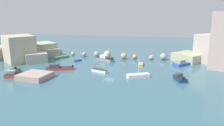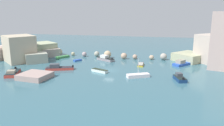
{
  "view_description": "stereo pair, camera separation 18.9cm",
  "coord_description": "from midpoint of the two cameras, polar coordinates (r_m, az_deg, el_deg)",
  "views": [
    {
      "loc": [
        12.28,
        -51.94,
        14.48
      ],
      "look_at": [
        0.0,
        3.89,
        1.0
      ],
      "focal_mm": 34.73,
      "sensor_mm": 36.0,
      "label": 1
    },
    {
      "loc": [
        12.46,
        -51.9,
        14.48
      ],
      "look_at": [
        0.0,
        3.89,
        1.0
      ],
      "focal_mm": 34.73,
      "sensor_mm": 36.0,
      "label": 2
    }
  ],
  "objects": [
    {
      "name": "moored_boat_8",
      "position": [
        66.47,
        -9.0,
        0.72
      ],
      "size": [
        2.36,
        2.68,
        0.46
      ],
      "rotation": [
        0.0,
        0.0,
        4.1
      ],
      "color": "#2850AE",
      "rests_on": "cove_water"
    },
    {
      "name": "moored_boat_7",
      "position": [
        60.58,
        7.65,
        -0.4
      ],
      "size": [
        1.53,
        4.13,
        0.56
      ],
      "rotation": [
        0.0,
        0.0,
        1.59
      ],
      "color": "yellow",
      "rests_on": "cove_water"
    },
    {
      "name": "rock_breakwater",
      "position": [
        69.13,
        5.13,
        2.03
      ],
      "size": [
        46.91,
        3.83,
        2.42
      ],
      "color": "tan",
      "rests_on": "ground"
    },
    {
      "name": "moored_boat_5",
      "position": [
        63.83,
        18.19,
        -0.03
      ],
      "size": [
        6.31,
        6.62,
        1.59
      ],
      "rotation": [
        0.0,
        0.0,
        3.98
      ],
      "color": "blue",
      "rests_on": "cove_water"
    },
    {
      "name": "stone_dock",
      "position": [
        51.38,
        -19.5,
        -3.19
      ],
      "size": [
        6.92,
        6.45,
        1.19
      ],
      "primitive_type": "cube",
      "rotation": [
        0.0,
        0.0,
        -0.12
      ],
      "color": "#AA8F87",
      "rests_on": "ground"
    },
    {
      "name": "moored_boat_9",
      "position": [
        49.61,
        6.98,
        -3.3
      ],
      "size": [
        5.37,
        3.81,
        4.45
      ],
      "rotation": [
        0.0,
        0.0,
        3.61
      ],
      "color": "white",
      "rests_on": "cove_water"
    },
    {
      "name": "moored_boat_2",
      "position": [
        49.32,
        17.49,
        -3.77
      ],
      "size": [
        2.83,
        4.35,
        1.53
      ],
      "rotation": [
        0.0,
        0.0,
        1.85
      ],
      "color": "navy",
      "rests_on": "cove_water"
    },
    {
      "name": "moored_boat_3",
      "position": [
        72.03,
        -12.77,
        1.59
      ],
      "size": [
        3.56,
        4.52,
        0.61
      ],
      "rotation": [
        0.0,
        0.0,
        4.16
      ],
      "color": "#3D8746",
      "rests_on": "cove_water"
    },
    {
      "name": "moored_boat_0",
      "position": [
        56.25,
        -24.62,
        -2.39
      ],
      "size": [
        4.54,
        6.47,
        1.36
      ],
      "rotation": [
        0.0,
        0.0,
        5.11
      ],
      "color": "#C83F34",
      "rests_on": "cove_water"
    },
    {
      "name": "moored_boat_4",
      "position": [
        53.65,
        -3.15,
        -2.03
      ],
      "size": [
        4.53,
        2.97,
        0.7
      ],
      "rotation": [
        0.0,
        0.0,
        5.87
      ],
      "color": "white",
      "rests_on": "cove_water"
    },
    {
      "name": "cove_water",
      "position": [
        55.3,
        -0.78,
        -1.91
      ],
      "size": [
        160.0,
        160.0,
        0.0
      ],
      "primitive_type": "plane",
      "color": "#376370",
      "rests_on": "ground"
    },
    {
      "name": "moored_boat_6",
      "position": [
        66.31,
        -1.73,
        1.19
      ],
      "size": [
        6.02,
        4.56,
        1.63
      ],
      "rotation": [
        0.0,
        0.0,
        2.62
      ],
      "color": "gray",
      "rests_on": "cove_water"
    },
    {
      "name": "moored_boat_1",
      "position": [
        57.26,
        -13.81,
        -1.21
      ],
      "size": [
        7.26,
        4.28,
        1.58
      ],
      "rotation": [
        0.0,
        0.0,
        3.49
      ],
      "color": "#C14137",
      "rests_on": "cove_water"
    },
    {
      "name": "cliff_headland_left",
      "position": [
        75.61,
        -23.46,
        2.92
      ],
      "size": [
        23.81,
        20.56,
        7.77
      ],
      "color": "tan",
      "rests_on": "ground"
    }
  ]
}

